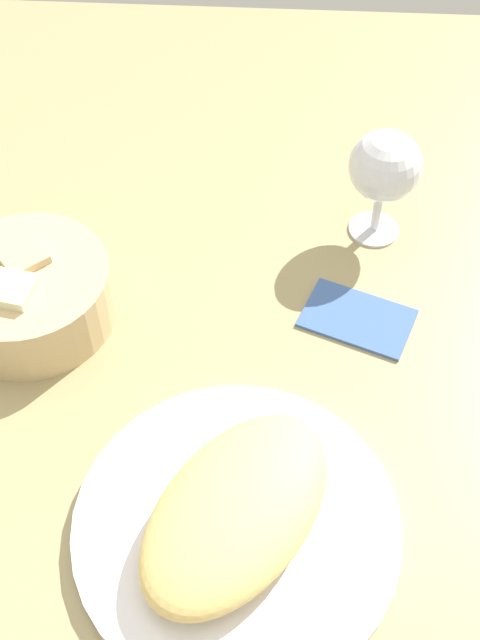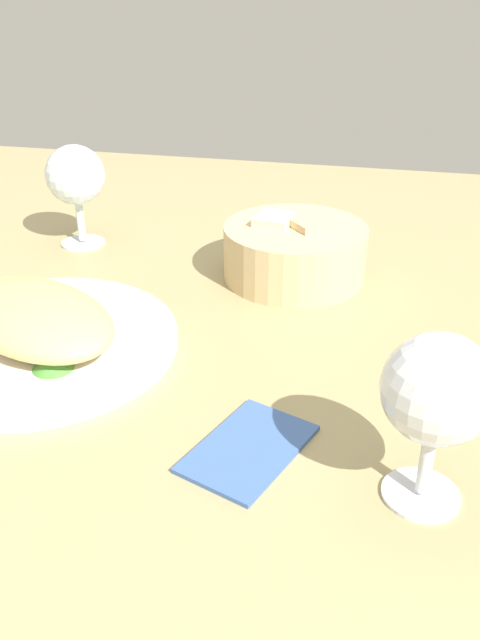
{
  "view_description": "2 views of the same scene",
  "coord_description": "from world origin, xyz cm",
  "px_view_note": "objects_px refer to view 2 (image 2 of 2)",
  "views": [
    {
      "loc": [
        -42.63,
        -4.97,
        62.96
      ],
      "look_at": [
        5.12,
        -2.03,
        4.15
      ],
      "focal_mm": 44.14,
      "sensor_mm": 36.0,
      "label": 1
    },
    {
      "loc": [
        17.91,
        -55.63,
        34.81
      ],
      "look_at": [
        6.15,
        -2.86,
        5.6
      ],
      "focal_mm": 38.17,
      "sensor_mm": 36.0,
      "label": 2
    }
  ],
  "objects_px": {
    "wine_glass_near": "(437,394)",
    "wine_glass_far": "(76,178)",
    "plate": "(39,342)",
    "bread_basket": "(294,251)",
    "folded_napkin": "(248,446)"
  },
  "relations": [
    {
      "from": "plate",
      "to": "bread_basket",
      "type": "height_order",
      "value": "bread_basket"
    },
    {
      "from": "bread_basket",
      "to": "folded_napkin",
      "type": "bearing_deg",
      "value": -87.46
    },
    {
      "from": "wine_glass_near",
      "to": "folded_napkin",
      "type": "xyz_separation_m",
      "value": [
        -0.13,
        0.02,
        -0.09
      ]
    },
    {
      "from": "plate",
      "to": "wine_glass_near",
      "type": "xyz_separation_m",
      "value": [
        0.37,
        -0.13,
        0.08
      ]
    },
    {
      "from": "plate",
      "to": "bread_basket",
      "type": "xyz_separation_m",
      "value": [
        0.22,
        0.22,
        0.03
      ]
    },
    {
      "from": "folded_napkin",
      "to": "plate",
      "type": "bearing_deg",
      "value": 86.05
    },
    {
      "from": "folded_napkin",
      "to": "bread_basket",
      "type": "bearing_deg",
      "value": 23.44
    },
    {
      "from": "plate",
      "to": "wine_glass_near",
      "type": "distance_m",
      "value": 0.4
    },
    {
      "from": "plate",
      "to": "wine_glass_far",
      "type": "relative_size",
      "value": 2.06
    },
    {
      "from": "plate",
      "to": "wine_glass_near",
      "type": "relative_size",
      "value": 2.09
    },
    {
      "from": "plate",
      "to": "folded_napkin",
      "type": "distance_m",
      "value": 0.26
    },
    {
      "from": "bread_basket",
      "to": "wine_glass_near",
      "type": "height_order",
      "value": "wine_glass_near"
    },
    {
      "from": "wine_glass_near",
      "to": "wine_glass_far",
      "type": "relative_size",
      "value": 0.99
    },
    {
      "from": "bread_basket",
      "to": "wine_glass_near",
      "type": "relative_size",
      "value": 1.29
    },
    {
      "from": "plate",
      "to": "wine_glass_far",
      "type": "xyz_separation_m",
      "value": [
        -0.07,
        0.27,
        0.08
      ]
    }
  ]
}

